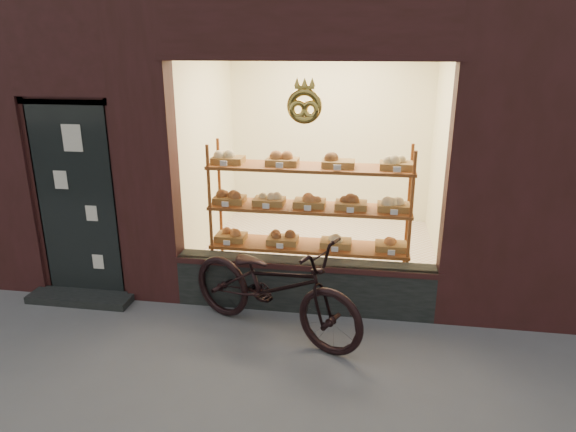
# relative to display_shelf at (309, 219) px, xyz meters

# --- Properties ---
(display_shelf) EXTENTS (2.20, 0.45, 1.70)m
(display_shelf) POSITION_rel_display_shelf_xyz_m (0.00, 0.00, 0.00)
(display_shelf) COLOR brown
(display_shelf) RESTS_ON ground
(bicycle) EXTENTS (2.03, 1.42, 1.01)m
(bicycle) POSITION_rel_display_shelf_xyz_m (-0.23, -0.96, -0.36)
(bicycle) COLOR black
(bicycle) RESTS_ON ground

